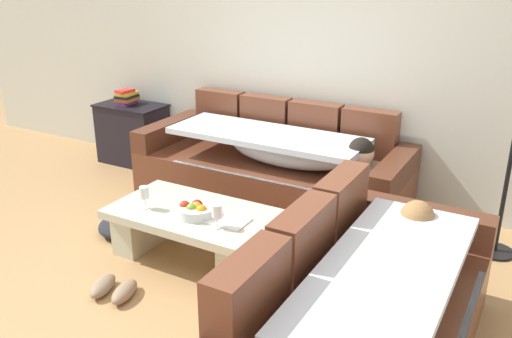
# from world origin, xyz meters

# --- Properties ---
(ground_plane) EXTENTS (14.00, 14.00, 0.00)m
(ground_plane) POSITION_xyz_m (0.00, 0.00, 0.00)
(ground_plane) COLOR #AF8351
(back_wall) EXTENTS (9.00, 0.10, 2.70)m
(back_wall) POSITION_xyz_m (0.00, 2.15, 1.35)
(back_wall) COLOR silver
(back_wall) RESTS_ON ground_plane
(couch_along_wall) EXTENTS (2.38, 0.92, 0.88)m
(couch_along_wall) POSITION_xyz_m (-0.20, 1.62, 0.33)
(couch_along_wall) COLOR brown
(couch_along_wall) RESTS_ON ground_plane
(couch_near_window) EXTENTS (0.92, 2.01, 0.88)m
(couch_near_window) POSITION_xyz_m (1.21, -0.08, 0.34)
(couch_near_window) COLOR brown
(couch_near_window) RESTS_ON ground_plane
(coffee_table) EXTENTS (1.20, 0.68, 0.38)m
(coffee_table) POSITION_xyz_m (-0.26, 0.48, 0.24)
(coffee_table) COLOR beige
(coffee_table) RESTS_ON ground_plane
(fruit_bowl) EXTENTS (0.28, 0.28, 0.10)m
(fruit_bowl) POSITION_xyz_m (-0.20, 0.43, 0.42)
(fruit_bowl) COLOR silver
(fruit_bowl) RESTS_ON coffee_table
(wine_glass_near_left) EXTENTS (0.07, 0.07, 0.17)m
(wine_glass_near_left) POSITION_xyz_m (-0.59, 0.35, 0.50)
(wine_glass_near_left) COLOR silver
(wine_glass_near_left) RESTS_ON coffee_table
(wine_glass_near_right) EXTENTS (0.07, 0.07, 0.17)m
(wine_glass_near_right) POSITION_xyz_m (0.03, 0.34, 0.50)
(wine_glass_near_right) COLOR silver
(wine_glass_near_right) RESTS_ON coffee_table
(open_magazine) EXTENTS (0.28, 0.22, 0.01)m
(open_magazine) POSITION_xyz_m (0.04, 0.46, 0.39)
(open_magazine) COLOR white
(open_magazine) RESTS_ON coffee_table
(side_cabinet) EXTENTS (0.72, 0.44, 0.64)m
(side_cabinet) POSITION_xyz_m (-2.04, 1.85, 0.32)
(side_cabinet) COLOR black
(side_cabinet) RESTS_ON ground_plane
(book_stack_on_cabinet) EXTENTS (0.19, 0.25, 0.16)m
(book_stack_on_cabinet) POSITION_xyz_m (-2.08, 1.85, 0.72)
(book_stack_on_cabinet) COLOR #72337F
(book_stack_on_cabinet) RESTS_ON side_cabinet
(floor_lamp) EXTENTS (0.33, 0.31, 1.95)m
(floor_lamp) POSITION_xyz_m (1.60, 1.60, 1.12)
(floor_lamp) COLOR black
(floor_lamp) RESTS_ON ground_plane
(pair_of_shoes) EXTENTS (0.36, 0.31, 0.09)m
(pair_of_shoes) POSITION_xyz_m (-0.45, -0.18, 0.04)
(pair_of_shoes) COLOR #8C7259
(pair_of_shoes) RESTS_ON ground_plane
(crumpled_garment) EXTENTS (0.49, 0.51, 0.12)m
(crumpled_garment) POSITION_xyz_m (-1.03, 0.50, 0.06)
(crumpled_garment) COLOR #232328
(crumpled_garment) RESTS_ON ground_plane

